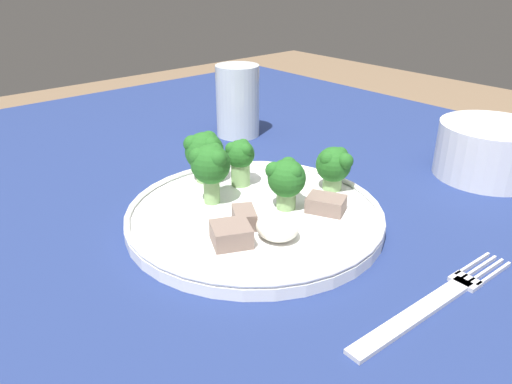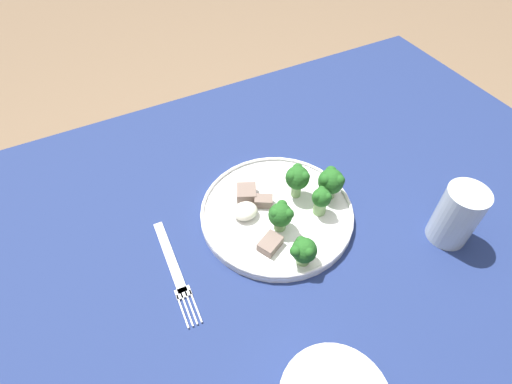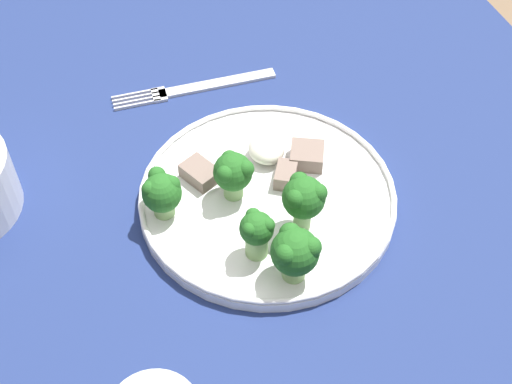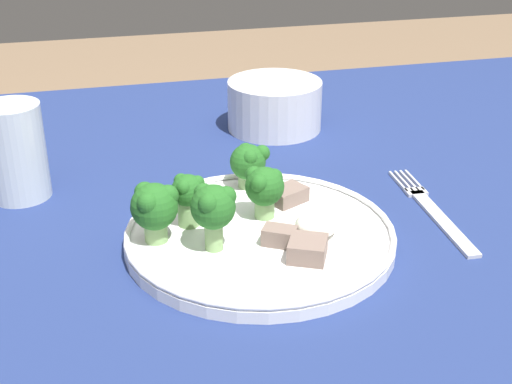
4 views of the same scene
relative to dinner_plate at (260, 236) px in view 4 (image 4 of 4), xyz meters
name	(u,v)px [view 4 (image 4 of 4)]	position (x,y,z in m)	size (l,w,h in m)	color
table	(255,285)	(0.01, 0.07, -0.11)	(1.31, 0.97, 0.77)	navy
dinner_plate	(260,236)	(0.00, 0.00, 0.00)	(0.27, 0.27, 0.02)	white
fork	(432,210)	(0.20, 0.02, -0.01)	(0.03, 0.20, 0.00)	silver
cream_bowl	(275,106)	(0.10, 0.31, 0.02)	(0.13, 0.13, 0.07)	silver
drinking_glass	(16,157)	(-0.24, 0.17, 0.04)	(0.07, 0.07, 0.11)	silver
broccoli_floret_near_rim_left	(154,207)	(-0.10, 0.01, 0.04)	(0.05, 0.05, 0.06)	#7FA866
broccoli_floret_center_left	(251,162)	(0.02, 0.11, 0.03)	(0.04, 0.04, 0.05)	#7FA866
broccoli_floret_back_left	(188,194)	(-0.07, 0.03, 0.04)	(0.03, 0.03, 0.06)	#7FA866
broccoli_floret_front_left	(262,187)	(0.01, 0.03, 0.04)	(0.04, 0.04, 0.06)	#7FA866
broccoli_floret_center_back	(213,208)	(-0.05, -0.02, 0.05)	(0.04, 0.04, 0.07)	#7FA866
meat_slice_front_slice	(275,236)	(0.01, -0.03, 0.01)	(0.04, 0.03, 0.02)	#756056
meat_slice_middle_slice	(308,249)	(0.03, -0.06, 0.01)	(0.05, 0.05, 0.02)	#756056
meat_slice_rear_slice	(288,195)	(0.05, 0.06, 0.01)	(0.05, 0.04, 0.02)	#756056
sauce_dollop	(316,225)	(0.05, -0.02, 0.01)	(0.04, 0.04, 0.02)	silver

